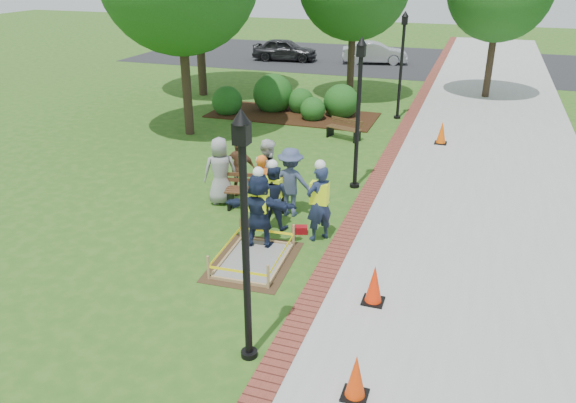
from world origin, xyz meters
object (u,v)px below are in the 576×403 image
(lamp_near, at_px, (245,224))
(hivis_worker_b, at_px, (319,201))
(hivis_worker_c, at_px, (273,194))
(hivis_worker_a, at_px, (259,208))
(wet_concrete_pad, at_px, (253,252))
(bench_near, at_px, (257,198))
(cone_front, at_px, (356,377))

(lamp_near, distance_m, hivis_worker_b, 4.74)
(lamp_near, xyz_separation_m, hivis_worker_b, (-0.08, 4.49, -1.50))
(lamp_near, height_order, hivis_worker_c, lamp_near)
(lamp_near, relative_size, hivis_worker_b, 2.13)
(hivis_worker_a, bearing_deg, hivis_worker_c, 92.82)
(wet_concrete_pad, xyz_separation_m, bench_near, (-0.99, 2.69, 0.05))
(cone_front, distance_m, hivis_worker_a, 5.21)
(wet_concrete_pad, bearing_deg, bench_near, 110.17)
(cone_front, bearing_deg, hivis_worker_c, 122.22)
(bench_near, relative_size, hivis_worker_c, 0.98)
(wet_concrete_pad, height_order, bench_near, bench_near)
(hivis_worker_a, bearing_deg, cone_front, -52.18)
(wet_concrete_pad, distance_m, hivis_worker_c, 1.90)
(lamp_near, height_order, hivis_worker_b, lamp_near)
(wet_concrete_pad, xyz_separation_m, hivis_worker_a, (-0.15, 0.75, 0.73))
(bench_near, xyz_separation_m, hivis_worker_b, (2.04, -1.17, 0.70))
(hivis_worker_a, bearing_deg, bench_near, 113.45)
(hivis_worker_a, xyz_separation_m, hivis_worker_c, (-0.05, 1.03, -0.08))
(lamp_near, relative_size, hivis_worker_c, 2.41)
(hivis_worker_c, bearing_deg, wet_concrete_pad, -83.70)
(cone_front, xyz_separation_m, hivis_worker_a, (-3.18, 4.09, 0.59))
(bench_near, distance_m, cone_front, 7.25)
(hivis_worker_b, height_order, hivis_worker_c, hivis_worker_b)
(hivis_worker_c, bearing_deg, hivis_worker_a, -87.18)
(hivis_worker_a, bearing_deg, hivis_worker_b, 32.81)
(wet_concrete_pad, bearing_deg, lamp_near, -69.15)
(bench_near, xyz_separation_m, cone_front, (4.02, -6.04, 0.09))
(wet_concrete_pad, height_order, cone_front, cone_front)
(wet_concrete_pad, xyz_separation_m, cone_front, (3.03, -3.34, 0.14))
(hivis_worker_a, xyz_separation_m, hivis_worker_b, (1.19, 0.77, 0.02))
(bench_near, bearing_deg, wet_concrete_pad, -69.83)
(lamp_near, distance_m, hivis_worker_a, 4.22)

